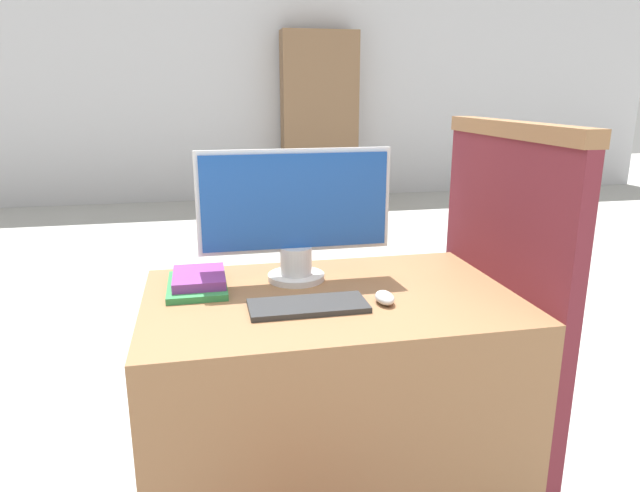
# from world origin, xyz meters

# --- Properties ---
(wall_back) EXTENTS (12.00, 0.06, 2.80)m
(wall_back) POSITION_xyz_m (0.00, 6.25, 1.40)
(wall_back) COLOR silver
(wall_back) RESTS_ON ground_plane
(desk) EXTENTS (1.13, 0.73, 0.78)m
(desk) POSITION_xyz_m (0.00, 0.37, 0.39)
(desk) COLOR #8C603D
(desk) RESTS_ON ground_plane
(carrel_divider) EXTENTS (0.07, 0.77, 1.29)m
(carrel_divider) POSITION_xyz_m (0.59, 0.39, 0.66)
(carrel_divider) COLOR maroon
(carrel_divider) RESTS_ON ground_plane
(monitor) EXTENTS (0.63, 0.19, 0.43)m
(monitor) POSITION_xyz_m (-0.08, 0.53, 1.00)
(monitor) COLOR silver
(monitor) RESTS_ON desk
(keyboard) EXTENTS (0.34, 0.15, 0.02)m
(keyboard) POSITION_xyz_m (-0.09, 0.27, 0.78)
(keyboard) COLOR #2D2D2D
(keyboard) RESTS_ON desk
(mouse) EXTENTS (0.05, 0.09, 0.04)m
(mouse) POSITION_xyz_m (0.14, 0.26, 0.79)
(mouse) COLOR silver
(mouse) RESTS_ON desk
(book_stack) EXTENTS (0.18, 0.27, 0.05)m
(book_stack) POSITION_xyz_m (-0.40, 0.51, 0.80)
(book_stack) COLOR #2D7F42
(book_stack) RESTS_ON desk
(bookshelf_far) EXTENTS (0.96, 0.32, 2.10)m
(bookshelf_far) POSITION_xyz_m (1.15, 6.01, 1.05)
(bookshelf_far) COLOR #846042
(bookshelf_far) RESTS_ON ground_plane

